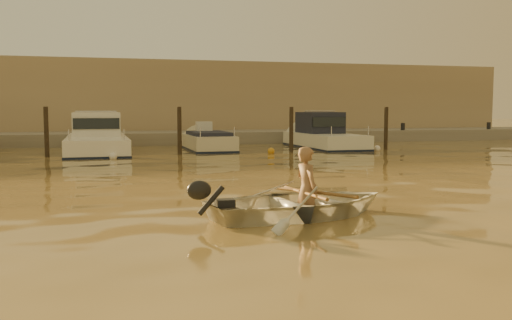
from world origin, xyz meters
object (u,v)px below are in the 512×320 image
object	(u,v)px
person	(307,190)
dinghy	(302,203)
moored_boat_4	(324,135)
waterfront_building	(153,101)
moored_boat_2	(97,138)
moored_boat_3	(208,145)

from	to	relation	value
person	dinghy	bearing A→B (deg)	90.00
dinghy	person	size ratio (longest dim) A/B	2.22
moored_boat_4	waterfront_building	xyz separation A→B (m)	(-7.31, 11.00, 1.77)
person	waterfront_building	size ratio (longest dim) A/B	0.03
moored_boat_2	waterfront_building	xyz separation A→B (m)	(3.57, 11.00, 1.77)
moored_boat_2	waterfront_building	size ratio (longest dim) A/B	0.18
dinghy	person	distance (m)	0.26
person	moored_boat_4	distance (m)	18.31
person	moored_boat_4	world-z (taller)	moored_boat_4
dinghy	moored_boat_4	bearing A→B (deg)	-33.93
dinghy	moored_boat_2	xyz separation A→B (m)	(-3.46, 16.80, 0.39)
moored_boat_2	moored_boat_3	world-z (taller)	moored_boat_2
moored_boat_3	moored_boat_4	world-z (taller)	moored_boat_4
person	moored_boat_3	xyz separation A→B (m)	(1.45, 16.78, -0.25)
dinghy	waterfront_building	size ratio (longest dim) A/B	0.07
person	moored_boat_4	size ratio (longest dim) A/B	0.22
moored_boat_2	person	bearing A→B (deg)	-78.04
person	moored_boat_3	world-z (taller)	person
dinghy	moored_boat_2	size ratio (longest dim) A/B	0.41
person	moored_boat_2	distance (m)	17.15
moored_boat_2	moored_boat_4	world-z (taller)	same
moored_boat_4	waterfront_building	bearing A→B (deg)	123.61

